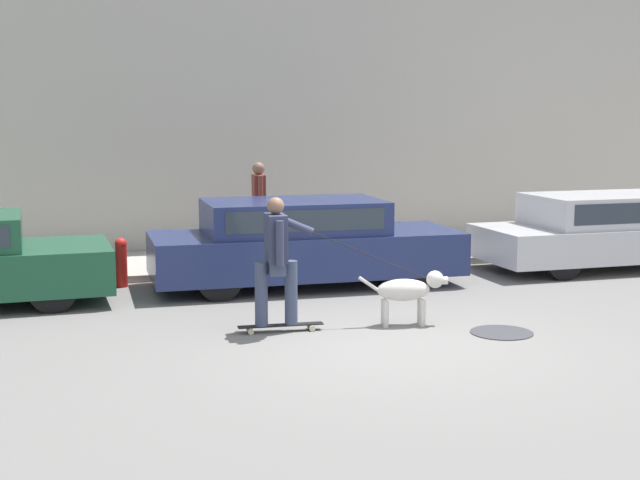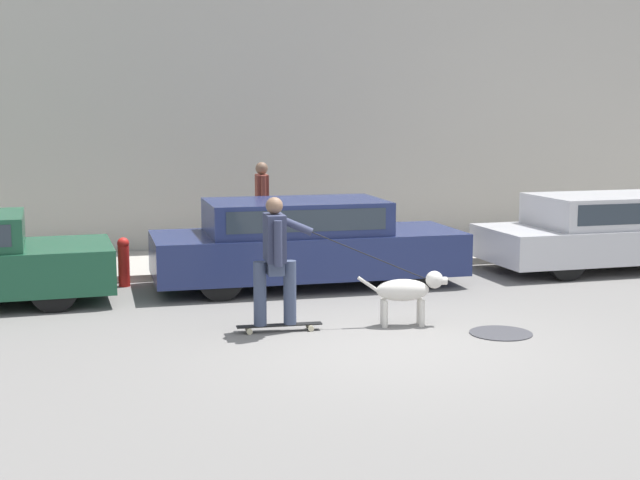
% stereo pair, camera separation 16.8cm
% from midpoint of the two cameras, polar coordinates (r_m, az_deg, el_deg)
% --- Properties ---
extents(ground_plane, '(36.00, 36.00, 0.00)m').
position_cam_midpoint_polar(ground_plane, '(10.03, 5.23, -6.76)').
color(ground_plane, slate).
extents(back_wall, '(32.00, 0.30, 5.63)m').
position_cam_midpoint_polar(back_wall, '(16.60, -4.01, 8.97)').
color(back_wall, '#ADA89E').
rests_on(back_wall, ground_plane).
extents(sidewalk_curb, '(30.00, 2.45, 0.11)m').
position_cam_midpoint_polar(sidewalk_curb, '(15.45, -2.79, -1.23)').
color(sidewalk_curb, '#A39E93').
rests_on(sidewalk_curb, ground_plane).
extents(parked_car_1, '(4.63, 1.87, 1.29)m').
position_cam_midpoint_polar(parked_car_1, '(13.26, -0.65, -0.22)').
color(parked_car_1, black).
rests_on(parked_car_1, ground_plane).
extents(parked_car_2, '(4.57, 1.77, 1.23)m').
position_cam_midpoint_polar(parked_car_2, '(15.59, 18.63, 0.48)').
color(parked_car_2, black).
rests_on(parked_car_2, ground_plane).
extents(dog, '(1.10, 0.39, 0.67)m').
position_cam_midpoint_polar(dog, '(10.88, 6.08, -3.23)').
color(dog, beige).
rests_on(dog, ground_plane).
extents(skateboarder, '(2.41, 0.63, 1.60)m').
position_cam_midpoint_polar(skateboarder, '(10.44, -2.39, -1.05)').
color(skateboarder, beige).
rests_on(skateboarder, ground_plane).
extents(pedestrian_with_bag, '(0.23, 0.64, 1.65)m').
position_cam_midpoint_polar(pedestrian_with_bag, '(14.93, -3.40, 2.19)').
color(pedestrian_with_bag, '#28282D').
rests_on(pedestrian_with_bag, sidewalk_curb).
extents(manhole_cover, '(0.74, 0.74, 0.01)m').
position_cam_midpoint_polar(manhole_cover, '(10.75, 11.94, -5.86)').
color(manhole_cover, '#38383D').
rests_on(manhole_cover, ground_plane).
extents(fire_hydrant, '(0.18, 0.18, 0.74)m').
position_cam_midpoint_polar(fire_hydrant, '(13.55, -12.11, -1.31)').
color(fire_hydrant, red).
rests_on(fire_hydrant, ground_plane).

